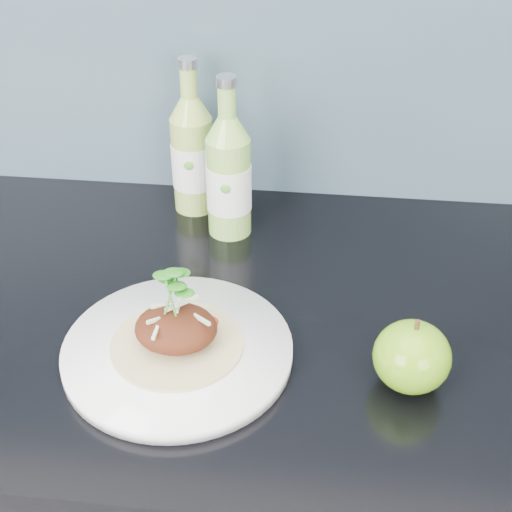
# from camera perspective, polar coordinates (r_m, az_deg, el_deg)

# --- Properties ---
(dinner_plate) EXTENTS (0.28, 0.28, 0.02)m
(dinner_plate) POSITION_cam_1_polar(r_m,az_deg,el_deg) (0.80, -6.27, -7.53)
(dinner_plate) COLOR white
(dinner_plate) RESTS_ON kitchen_counter
(pork_taco) EXTENTS (0.15, 0.15, 0.10)m
(pork_taco) POSITION_cam_1_polar(r_m,az_deg,el_deg) (0.77, -6.44, -5.55)
(pork_taco) COLOR tan
(pork_taco) RESTS_ON dinner_plate
(green_apple) EXTENTS (0.10, 0.10, 0.09)m
(green_apple) POSITION_cam_1_polar(r_m,az_deg,el_deg) (0.76, 12.36, -7.87)
(green_apple) COLOR #549510
(green_apple) RESTS_ON kitchen_counter
(cider_bottle_left) EXTENTS (0.07, 0.07, 0.22)m
(cider_bottle_left) POSITION_cam_1_polar(r_m,az_deg,el_deg) (1.02, -5.09, 8.09)
(cider_bottle_left) COLOR #A0C050
(cider_bottle_left) RESTS_ON kitchen_counter
(cider_bottle_right) EXTENTS (0.07, 0.07, 0.22)m
(cider_bottle_right) POSITION_cam_1_polar(r_m,az_deg,el_deg) (0.96, -2.19, 6.37)
(cider_bottle_right) COLOR #8CC451
(cider_bottle_right) RESTS_ON kitchen_counter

